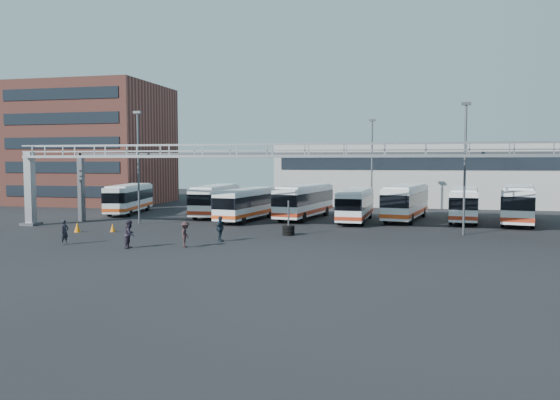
% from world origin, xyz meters
% --- Properties ---
extents(ground, '(140.00, 140.00, 0.00)m').
position_xyz_m(ground, '(0.00, 0.00, 0.00)').
color(ground, black).
rests_on(ground, ground).
extents(gantry, '(51.40, 5.15, 7.10)m').
position_xyz_m(gantry, '(0.00, 5.87, 5.51)').
color(gantry, gray).
rests_on(gantry, ground).
extents(apartment_building, '(18.00, 15.00, 16.00)m').
position_xyz_m(apartment_building, '(-34.00, 30.00, 8.00)').
color(apartment_building, brown).
rests_on(apartment_building, ground).
extents(warehouse, '(42.00, 14.00, 8.00)m').
position_xyz_m(warehouse, '(12.00, 38.00, 4.00)').
color(warehouse, '#9E9E99').
rests_on(warehouse, ground).
extents(light_pole_left, '(0.70, 0.35, 10.21)m').
position_xyz_m(light_pole_left, '(-16.00, 8.00, 5.73)').
color(light_pole_left, '#4C4F54').
rests_on(light_pole_left, ground).
extents(light_pole_mid, '(0.70, 0.35, 10.21)m').
position_xyz_m(light_pole_mid, '(12.00, 7.00, 5.73)').
color(light_pole_mid, '#4C4F54').
rests_on(light_pole_mid, ground).
extents(light_pole_back, '(0.70, 0.35, 10.21)m').
position_xyz_m(light_pole_back, '(4.00, 22.00, 5.73)').
color(light_pole_back, '#4C4F54').
rests_on(light_pole_back, ground).
extents(bus_0, '(4.43, 10.73, 3.18)m').
position_xyz_m(bus_0, '(-21.89, 17.07, 1.76)').
color(bus_0, silver).
rests_on(bus_0, ground).
extents(bus_2, '(3.00, 10.73, 3.23)m').
position_xyz_m(bus_2, '(-11.71, 16.41, 1.78)').
color(bus_2, silver).
rests_on(bus_2, ground).
extents(bus_3, '(3.72, 10.38, 3.08)m').
position_xyz_m(bus_3, '(-7.31, 13.12, 1.71)').
color(bus_3, silver).
rests_on(bus_3, ground).
extents(bus_4, '(4.29, 11.31, 3.35)m').
position_xyz_m(bus_4, '(-2.22, 16.09, 1.86)').
color(bus_4, silver).
rests_on(bus_4, ground).
extents(bus_5, '(2.76, 10.27, 3.09)m').
position_xyz_m(bus_5, '(2.99, 14.47, 1.71)').
color(bus_5, silver).
rests_on(bus_5, ground).
extents(bus_6, '(4.56, 11.54, 3.42)m').
position_xyz_m(bus_6, '(7.61, 16.87, 1.89)').
color(bus_6, silver).
rests_on(bus_6, ground).
extents(bus_7, '(3.58, 10.75, 3.20)m').
position_xyz_m(bus_7, '(13.00, 17.09, 1.77)').
color(bus_7, silver).
rests_on(bus_7, ground).
extents(bus_8, '(4.81, 11.75, 3.48)m').
position_xyz_m(bus_8, '(17.67, 16.24, 1.93)').
color(bus_8, silver).
rests_on(bus_8, ground).
extents(pedestrian_a, '(0.53, 0.70, 1.72)m').
position_xyz_m(pedestrian_a, '(-15.14, -4.37, 0.86)').
color(pedestrian_a, black).
rests_on(pedestrian_a, ground).
extents(pedestrian_b, '(0.77, 0.95, 1.85)m').
position_xyz_m(pedestrian_b, '(-10.01, -4.79, 0.92)').
color(pedestrian_b, '#28222F').
rests_on(pedestrian_b, ground).
extents(pedestrian_c, '(0.82, 1.21, 1.73)m').
position_xyz_m(pedestrian_c, '(-6.56, -3.71, 0.87)').
color(pedestrian_c, '#302021').
rests_on(pedestrian_c, ground).
extents(pedestrian_d, '(0.58, 1.11, 1.82)m').
position_xyz_m(pedestrian_d, '(-5.21, -0.67, 0.91)').
color(pedestrian_d, '#1C2733').
rests_on(pedestrian_d, ground).
extents(cone_left, '(0.56, 0.56, 0.80)m').
position_xyz_m(cone_left, '(-18.19, 1.70, 0.40)').
color(cone_left, orange).
rests_on(cone_left, ground).
extents(cone_right, '(0.49, 0.49, 0.67)m').
position_xyz_m(cone_right, '(-15.54, 2.57, 0.34)').
color(cone_right, orange).
rests_on(cone_right, ground).
extents(tire_stack, '(0.94, 0.94, 2.68)m').
position_xyz_m(tire_stack, '(-1.19, 3.74, 0.45)').
color(tire_stack, black).
rests_on(tire_stack, ground).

